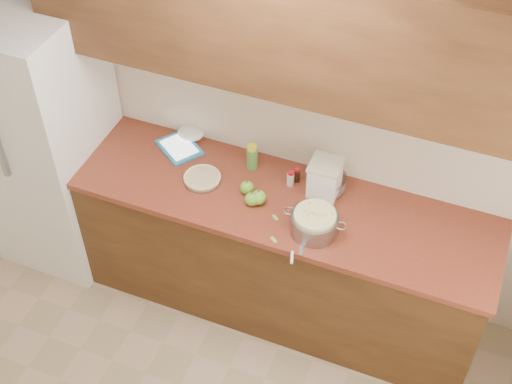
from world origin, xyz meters
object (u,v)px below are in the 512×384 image
at_px(colander, 314,223).
at_px(flour_canister, 325,178).
at_px(pie, 202,178).
at_px(tablet, 179,148).

height_order(colander, flour_canister, flour_canister).
xyz_separation_m(pie, flour_canister, (0.67, 0.17, 0.09)).
bearing_deg(tablet, pie, -4.43).
bearing_deg(colander, flour_canister, 98.03).
xyz_separation_m(pie, colander, (0.71, -0.13, 0.04)).
distance_m(pie, colander, 0.73).
distance_m(colander, tablet, 1.01).
height_order(flour_canister, tablet, flour_canister).
xyz_separation_m(colander, tablet, (-0.96, 0.32, -0.05)).
xyz_separation_m(flour_canister, tablet, (-0.92, 0.03, -0.10)).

